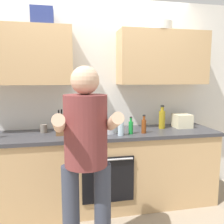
{
  "coord_description": "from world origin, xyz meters",
  "views": [
    {
      "loc": [
        -0.38,
        -2.65,
        1.52
      ],
      "look_at": [
        0.14,
        -0.1,
        1.15
      ],
      "focal_mm": 37.79,
      "sensor_mm": 36.0,
      "label": 1
    }
  ],
  "objects_px": {
    "bottle_oil": "(162,119)",
    "person_standing": "(86,151)",
    "bottle_vinegar": "(144,126)",
    "bottle_syrup": "(70,124)",
    "bottle_water": "(121,127)",
    "cup_stoneware": "(44,129)",
    "bottle_soda": "(131,127)",
    "grocery_bag_rice": "(182,121)",
    "knife_block": "(60,125)",
    "mixing_bowl": "(107,129)"
  },
  "relations": [
    {
      "from": "person_standing",
      "to": "bottle_water",
      "type": "relative_size",
      "value": 6.78
    },
    {
      "from": "bottle_syrup",
      "to": "cup_stoneware",
      "type": "bearing_deg",
      "value": -171.79
    },
    {
      "from": "bottle_water",
      "to": "bottle_vinegar",
      "type": "xyz_separation_m",
      "value": [
        0.28,
        0.06,
        -0.0
      ]
    },
    {
      "from": "bottle_water",
      "to": "cup_stoneware",
      "type": "distance_m",
      "value": 0.9
    },
    {
      "from": "bottle_vinegar",
      "to": "cup_stoneware",
      "type": "xyz_separation_m",
      "value": [
        -1.13,
        0.25,
        -0.04
      ]
    },
    {
      "from": "person_standing",
      "to": "bottle_vinegar",
      "type": "distance_m",
      "value": 1.02
    },
    {
      "from": "bottle_vinegar",
      "to": "grocery_bag_rice",
      "type": "xyz_separation_m",
      "value": [
        0.58,
        0.21,
        -0.0
      ]
    },
    {
      "from": "bottle_vinegar",
      "to": "cup_stoneware",
      "type": "distance_m",
      "value": 1.15
    },
    {
      "from": "bottle_oil",
      "to": "cup_stoneware",
      "type": "xyz_separation_m",
      "value": [
        -1.43,
        0.04,
        -0.07
      ]
    },
    {
      "from": "cup_stoneware",
      "to": "person_standing",
      "type": "bearing_deg",
      "value": -67.29
    },
    {
      "from": "bottle_oil",
      "to": "bottle_vinegar",
      "type": "distance_m",
      "value": 0.37
    },
    {
      "from": "bottle_water",
      "to": "person_standing",
      "type": "bearing_deg",
      "value": -123.92
    },
    {
      "from": "bottle_vinegar",
      "to": "knife_block",
      "type": "relative_size",
      "value": 0.75
    },
    {
      "from": "bottle_vinegar",
      "to": "cup_stoneware",
      "type": "bearing_deg",
      "value": 167.64
    },
    {
      "from": "bottle_water",
      "to": "bottle_vinegar",
      "type": "bearing_deg",
      "value": 11.5
    },
    {
      "from": "bottle_soda",
      "to": "bottle_vinegar",
      "type": "relative_size",
      "value": 0.93
    },
    {
      "from": "knife_block",
      "to": "bottle_soda",
      "type": "bearing_deg",
      "value": -8.73
    },
    {
      "from": "bottle_oil",
      "to": "bottle_water",
      "type": "bearing_deg",
      "value": -156.23
    },
    {
      "from": "person_standing",
      "to": "knife_block",
      "type": "distance_m",
      "value": 0.85
    },
    {
      "from": "bottle_soda",
      "to": "bottle_vinegar",
      "type": "bearing_deg",
      "value": 3.17
    },
    {
      "from": "person_standing",
      "to": "bottle_vinegar",
      "type": "height_order",
      "value": "person_standing"
    },
    {
      "from": "person_standing",
      "to": "cup_stoneware",
      "type": "xyz_separation_m",
      "value": [
        -0.4,
        0.96,
        -0.01
      ]
    },
    {
      "from": "knife_block",
      "to": "cup_stoneware",
      "type": "bearing_deg",
      "value": 144.79
    },
    {
      "from": "mixing_bowl",
      "to": "knife_block",
      "type": "relative_size",
      "value": 0.92
    },
    {
      "from": "bottle_oil",
      "to": "person_standing",
      "type": "bearing_deg",
      "value": -138.44
    },
    {
      "from": "bottle_vinegar",
      "to": "cup_stoneware",
      "type": "relative_size",
      "value": 2.21
    },
    {
      "from": "bottle_water",
      "to": "knife_block",
      "type": "bearing_deg",
      "value": 165.44
    },
    {
      "from": "person_standing",
      "to": "bottle_water",
      "type": "height_order",
      "value": "person_standing"
    },
    {
      "from": "bottle_syrup",
      "to": "bottle_water",
      "type": "bearing_deg",
      "value": -32.64
    },
    {
      "from": "bottle_oil",
      "to": "bottle_syrup",
      "type": "relative_size",
      "value": 1.3
    },
    {
      "from": "person_standing",
      "to": "bottle_syrup",
      "type": "xyz_separation_m",
      "value": [
        -0.1,
        1.0,
        0.03
      ]
    },
    {
      "from": "bottle_oil",
      "to": "knife_block",
      "type": "xyz_separation_m",
      "value": [
        -1.24,
        -0.09,
        -0.01
      ]
    },
    {
      "from": "bottle_soda",
      "to": "cup_stoneware",
      "type": "bearing_deg",
      "value": 165.23
    },
    {
      "from": "grocery_bag_rice",
      "to": "cup_stoneware",
      "type": "bearing_deg",
      "value": 178.64
    },
    {
      "from": "person_standing",
      "to": "bottle_water",
      "type": "distance_m",
      "value": 0.79
    },
    {
      "from": "person_standing",
      "to": "cup_stoneware",
      "type": "relative_size",
      "value": 16.81
    },
    {
      "from": "cup_stoneware",
      "to": "grocery_bag_rice",
      "type": "distance_m",
      "value": 1.71
    },
    {
      "from": "person_standing",
      "to": "knife_block",
      "type": "relative_size",
      "value": 5.74
    },
    {
      "from": "bottle_vinegar",
      "to": "knife_block",
      "type": "bearing_deg",
      "value": 173.24
    },
    {
      "from": "bottle_vinegar",
      "to": "bottle_syrup",
      "type": "bearing_deg",
      "value": 160.69
    },
    {
      "from": "person_standing",
      "to": "knife_block",
      "type": "xyz_separation_m",
      "value": [
        -0.21,
        0.82,
        0.06
      ]
    },
    {
      "from": "bottle_water",
      "to": "bottle_soda",
      "type": "height_order",
      "value": "bottle_water"
    },
    {
      "from": "bottle_oil",
      "to": "bottle_syrup",
      "type": "height_order",
      "value": "bottle_oil"
    },
    {
      "from": "person_standing",
      "to": "cup_stoneware",
      "type": "distance_m",
      "value": 1.04
    },
    {
      "from": "mixing_bowl",
      "to": "grocery_bag_rice",
      "type": "relative_size",
      "value": 1.26
    },
    {
      "from": "bottle_soda",
      "to": "cup_stoneware",
      "type": "relative_size",
      "value": 2.05
    },
    {
      "from": "person_standing",
      "to": "bottle_soda",
      "type": "bearing_deg",
      "value": 51.1
    },
    {
      "from": "bottle_syrup",
      "to": "knife_block",
      "type": "distance_m",
      "value": 0.21
    },
    {
      "from": "bottle_syrup",
      "to": "knife_block",
      "type": "relative_size",
      "value": 0.8
    },
    {
      "from": "bottle_syrup",
      "to": "mixing_bowl",
      "type": "height_order",
      "value": "bottle_syrup"
    }
  ]
}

